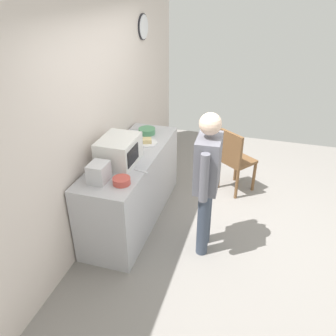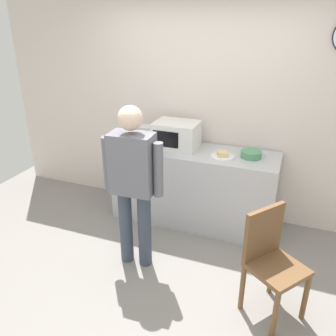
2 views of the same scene
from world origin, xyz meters
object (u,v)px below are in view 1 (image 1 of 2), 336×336
(salad_bowl, at_px, (147,131))
(wooden_chair, at_px, (235,159))
(cereal_bowl, at_px, (122,181))
(fork_utensil, at_px, (141,171))
(spoon_utensil, at_px, (138,129))
(microwave, at_px, (119,151))
(sandwich_plate, at_px, (147,142))
(toaster, at_px, (99,172))
(person_standing, at_px, (207,176))

(salad_bowl, bearing_deg, wooden_chair, -72.24)
(cereal_bowl, relative_size, wooden_chair, 0.19)
(fork_utensil, height_order, spoon_utensil, same)
(microwave, relative_size, sandwich_plate, 1.95)
(fork_utensil, relative_size, spoon_utensil, 1.00)
(microwave, bearing_deg, spoon_utensil, 9.30)
(microwave, relative_size, toaster, 2.27)
(spoon_utensil, bearing_deg, salad_bowl, -121.56)
(toaster, xyz_separation_m, spoon_utensil, (1.40, 0.12, -0.10))
(person_standing, bearing_deg, microwave, 86.32)
(sandwich_plate, height_order, cereal_bowl, cereal_bowl)
(fork_utensil, bearing_deg, toaster, 132.68)
(microwave, relative_size, person_standing, 0.31)
(salad_bowl, xyz_separation_m, toaster, (-1.29, 0.05, 0.06))
(toaster, relative_size, fork_utensil, 1.29)
(toaster, height_order, person_standing, person_standing)
(microwave, distance_m, cereal_bowl, 0.47)
(salad_bowl, xyz_separation_m, fork_utensil, (-0.98, -0.28, -0.03))
(salad_bowl, distance_m, person_standing, 1.36)
(toaster, xyz_separation_m, fork_utensil, (0.31, -0.33, -0.10))
(salad_bowl, relative_size, spoon_utensil, 1.31)
(microwave, height_order, toaster, microwave)
(fork_utensil, relative_size, wooden_chair, 0.18)
(spoon_utensil, xyz_separation_m, wooden_chair, (0.26, -1.33, -0.39))
(cereal_bowl, bearing_deg, toaster, 93.30)
(microwave, bearing_deg, sandwich_plate, -11.95)
(salad_bowl, xyz_separation_m, wooden_chair, (0.37, -1.16, -0.43))
(sandwich_plate, height_order, toaster, toaster)
(microwave, xyz_separation_m, fork_utensil, (-0.12, -0.30, -0.15))
(salad_bowl, distance_m, spoon_utensil, 0.21)
(toaster, distance_m, fork_utensil, 0.46)
(sandwich_plate, bearing_deg, fork_utensil, -165.97)
(cereal_bowl, distance_m, person_standing, 0.88)
(microwave, bearing_deg, cereal_bowl, -153.92)
(wooden_chair, bearing_deg, cereal_bowl, 149.48)
(sandwich_plate, height_order, person_standing, person_standing)
(cereal_bowl, xyz_separation_m, wooden_chair, (1.65, -0.97, -0.42))
(microwave, bearing_deg, person_standing, -93.68)
(cereal_bowl, relative_size, toaster, 0.83)
(toaster, distance_m, spoon_utensil, 1.41)
(person_standing, bearing_deg, cereal_bowl, 113.23)
(salad_bowl, height_order, wooden_chair, salad_bowl)
(person_standing, bearing_deg, wooden_chair, -7.23)
(sandwich_plate, height_order, salad_bowl, salad_bowl)
(microwave, distance_m, salad_bowl, 0.87)
(salad_bowl, bearing_deg, microwave, 178.95)
(toaster, bearing_deg, cereal_bowl, -86.70)
(spoon_utensil, bearing_deg, toaster, -175.03)
(salad_bowl, xyz_separation_m, person_standing, (-0.93, -0.99, -0.00))
(fork_utensil, height_order, person_standing, person_standing)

